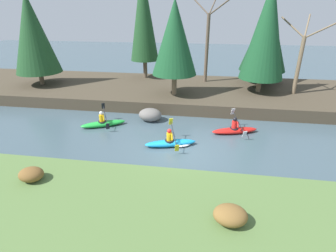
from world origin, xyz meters
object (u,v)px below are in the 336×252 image
object	(u,v)px
kayaker_trailing	(104,123)
boulder_midstream	(150,115)
kayaker_lead	(235,130)
kayaker_middle	(172,143)

from	to	relation	value
kayaker_trailing	boulder_midstream	bearing A→B (deg)	-1.40
kayaker_lead	kayaker_middle	distance (m)	3.99
boulder_midstream	kayaker_middle	bearing A→B (deg)	-59.26
kayaker_lead	kayaker_middle	xyz separation A→B (m)	(-3.41, -2.08, -0.02)
kayaker_lead	kayaker_middle	bearing A→B (deg)	-165.73
kayaker_lead	boulder_midstream	bearing A→B (deg)	151.22
kayaker_lead	kayaker_middle	size ratio (longest dim) A/B	1.00
kayaker_middle	boulder_midstream	world-z (taller)	kayaker_middle
boulder_midstream	kayaker_trailing	bearing A→B (deg)	-154.14
kayaker_trailing	boulder_midstream	world-z (taller)	kayaker_trailing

